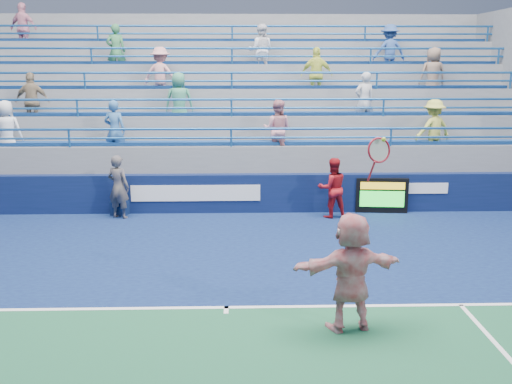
{
  "coord_description": "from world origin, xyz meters",
  "views": [
    {
      "loc": [
        0.27,
        -9.18,
        4.17
      ],
      "look_at": [
        0.58,
        2.5,
        1.5
      ],
      "focal_mm": 40.0,
      "sensor_mm": 36.0,
      "label": 1
    }
  ],
  "objects_px": {
    "tennis_player": "(351,272)",
    "line_judge": "(118,187)",
    "ball_girl": "(332,188)",
    "serve_speed_board": "(382,196)",
    "judge_chair": "(120,207)"
  },
  "relations": [
    {
      "from": "tennis_player",
      "to": "line_judge",
      "type": "bearing_deg",
      "value": 126.59
    },
    {
      "from": "line_judge",
      "to": "ball_girl",
      "type": "distance_m",
      "value": 5.8
    },
    {
      "from": "ball_girl",
      "to": "tennis_player",
      "type": "bearing_deg",
      "value": 73.7
    },
    {
      "from": "ball_girl",
      "to": "serve_speed_board",
      "type": "bearing_deg",
      "value": -173.3
    },
    {
      "from": "judge_chair",
      "to": "line_judge",
      "type": "distance_m",
      "value": 0.72
    },
    {
      "from": "judge_chair",
      "to": "ball_girl",
      "type": "relative_size",
      "value": 0.43
    },
    {
      "from": "line_judge",
      "to": "serve_speed_board",
      "type": "bearing_deg",
      "value": -154.36
    },
    {
      "from": "serve_speed_board",
      "to": "judge_chair",
      "type": "bearing_deg",
      "value": -179.84
    },
    {
      "from": "serve_speed_board",
      "to": "tennis_player",
      "type": "xyz_separation_m",
      "value": [
        -2.25,
        -7.13,
        0.46
      ]
    },
    {
      "from": "tennis_player",
      "to": "ball_girl",
      "type": "bearing_deg",
      "value": 83.41
    },
    {
      "from": "judge_chair",
      "to": "ball_girl",
      "type": "bearing_deg",
      "value": -4.04
    },
    {
      "from": "serve_speed_board",
      "to": "line_judge",
      "type": "distance_m",
      "value": 7.29
    },
    {
      "from": "judge_chair",
      "to": "tennis_player",
      "type": "height_order",
      "value": "tennis_player"
    },
    {
      "from": "judge_chair",
      "to": "serve_speed_board",
      "type": "bearing_deg",
      "value": 0.16
    },
    {
      "from": "tennis_player",
      "to": "ball_girl",
      "type": "distance_m",
      "value": 6.74
    }
  ]
}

